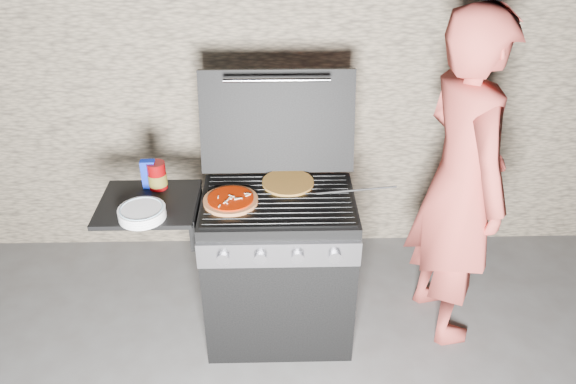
{
  "coord_description": "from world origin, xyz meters",
  "views": [
    {
      "loc": [
        -0.01,
        -2.44,
        2.46
      ],
      "look_at": [
        0.05,
        0.0,
        0.95
      ],
      "focal_mm": 35.0,
      "sensor_mm": 36.0,
      "label": 1
    }
  ],
  "objects_px": {
    "gas_grill": "(234,268)",
    "person": "(460,184)",
    "pizza_topped": "(231,200)",
    "sauce_jar": "(157,175)"
  },
  "relations": [
    {
      "from": "gas_grill",
      "to": "person",
      "type": "distance_m",
      "value": 1.3
    },
    {
      "from": "gas_grill",
      "to": "pizza_topped",
      "type": "bearing_deg",
      "value": -76.62
    },
    {
      "from": "gas_grill",
      "to": "pizza_topped",
      "type": "height_order",
      "value": "pizza_topped"
    },
    {
      "from": "sauce_jar",
      "to": "person",
      "type": "height_order",
      "value": "person"
    },
    {
      "from": "gas_grill",
      "to": "pizza_topped",
      "type": "xyz_separation_m",
      "value": [
        0.01,
        -0.03,
        0.47
      ]
    },
    {
      "from": "sauce_jar",
      "to": "pizza_topped",
      "type": "bearing_deg",
      "value": -22.94
    },
    {
      "from": "pizza_topped",
      "to": "sauce_jar",
      "type": "relative_size",
      "value": 1.85
    },
    {
      "from": "pizza_topped",
      "to": "person",
      "type": "bearing_deg",
      "value": 4.72
    },
    {
      "from": "person",
      "to": "sauce_jar",
      "type": "bearing_deg",
      "value": 75.63
    },
    {
      "from": "pizza_topped",
      "to": "sauce_jar",
      "type": "height_order",
      "value": "sauce_jar"
    }
  ]
}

